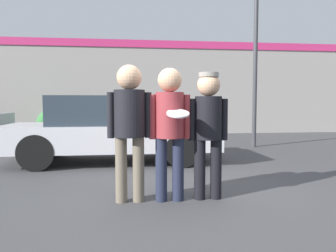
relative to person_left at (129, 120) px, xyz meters
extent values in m
plane|color=#3F3F42|center=(0.66, 0.13, -1.06)|extent=(56.00, 56.00, 0.00)
cube|color=gray|center=(0.66, 9.27, 0.84)|extent=(24.00, 0.18, 3.80)
cube|color=#CC2D6B|center=(0.66, 9.16, 2.59)|extent=(24.00, 0.04, 0.30)
cylinder|color=#665B4C|center=(-0.11, 0.00, -0.64)|extent=(0.15, 0.15, 0.84)
cylinder|color=#665B4C|center=(0.11, 0.00, -0.64)|extent=(0.15, 0.15, 0.84)
cylinder|color=black|center=(0.00, 0.00, 0.08)|extent=(0.39, 0.39, 0.60)
cylinder|color=black|center=(-0.24, 0.00, 0.06)|extent=(0.09, 0.09, 0.58)
cylinder|color=black|center=(0.24, 0.00, 0.06)|extent=(0.09, 0.09, 0.58)
sphere|color=tan|center=(0.00, 0.00, 0.53)|extent=(0.32, 0.32, 0.32)
cylinder|color=#1E2338|center=(0.40, -0.01, -0.65)|extent=(0.15, 0.15, 0.83)
cylinder|color=#1E2338|center=(0.62, -0.01, -0.65)|extent=(0.15, 0.15, 0.83)
cylinder|color=maroon|center=(0.51, -0.01, 0.05)|extent=(0.36, 0.36, 0.58)
cylinder|color=maroon|center=(0.29, -0.01, 0.03)|extent=(0.09, 0.09, 0.57)
cylinder|color=maroon|center=(0.73, -0.01, 0.03)|extent=(0.09, 0.09, 0.57)
sphere|color=tan|center=(0.51, -0.01, 0.50)|extent=(0.31, 0.31, 0.31)
cylinder|color=silver|center=(0.58, -0.28, 0.08)|extent=(0.28, 0.27, 0.11)
cylinder|color=black|center=(0.92, 0.01, -0.67)|extent=(0.15, 0.15, 0.80)
cylinder|color=black|center=(1.14, 0.01, -0.67)|extent=(0.15, 0.15, 0.80)
cylinder|color=black|center=(1.03, 0.01, 0.01)|extent=(0.35, 0.35, 0.56)
cylinder|color=black|center=(0.81, 0.01, -0.01)|extent=(0.09, 0.09, 0.55)
cylinder|color=black|center=(1.24, 0.01, -0.01)|extent=(0.09, 0.09, 0.55)
sphere|color=tan|center=(1.03, 0.01, 0.45)|extent=(0.30, 0.30, 0.30)
cylinder|color=gray|center=(1.03, 0.01, 0.57)|extent=(0.26, 0.26, 0.06)
cube|color=silver|center=(-0.36, 2.95, -0.51)|extent=(4.45, 1.78, 0.53)
cube|color=#28333D|center=(-0.45, 2.95, 0.06)|extent=(2.31, 1.53, 0.60)
cylinder|color=black|center=(1.02, 3.74, -0.72)|extent=(0.69, 0.22, 0.69)
cylinder|color=black|center=(1.02, 2.16, -0.72)|extent=(0.69, 0.22, 0.69)
cylinder|color=black|center=(-1.74, 3.74, -0.72)|extent=(0.69, 0.22, 0.69)
cylinder|color=black|center=(-1.74, 2.16, -0.72)|extent=(0.69, 0.22, 0.69)
cylinder|color=#38383D|center=(3.62, 4.94, 2.39)|extent=(0.12, 0.12, 6.91)
sphere|color=#387A3D|center=(-2.90, 8.56, -0.54)|extent=(1.04, 1.04, 1.04)
camera|label=1|loc=(-0.02, -4.18, 0.21)|focal=35.00mm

